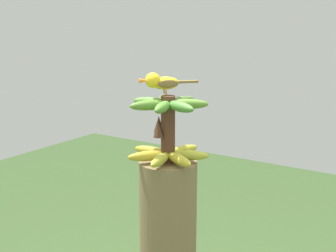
% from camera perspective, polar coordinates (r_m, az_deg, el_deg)
% --- Properties ---
extents(banana_bunch, '(0.29, 0.29, 0.24)m').
position_cam_1_polar(banana_bunch, '(1.71, -0.05, -0.38)').
color(banana_bunch, '#4C2D1E').
rests_on(banana_bunch, banana_tree).
extents(perched_bird, '(0.16, 0.18, 0.08)m').
position_cam_1_polar(perched_bird, '(1.70, -0.84, 5.20)').
color(perched_bird, '#C68933').
rests_on(perched_bird, banana_bunch).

